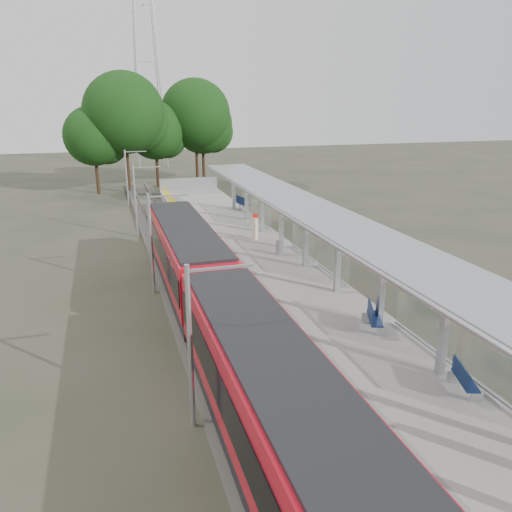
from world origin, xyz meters
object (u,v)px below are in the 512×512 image
(bench_near, at_px, (463,378))
(bench_far, at_px, (242,203))
(train, at_px, (215,303))
(litter_bin, at_px, (279,247))
(info_pillar_far, at_px, (255,228))
(bench_mid, at_px, (373,317))

(bench_near, distance_m, bench_far, 28.58)
(train, bearing_deg, litter_bin, 56.04)
(train, xyz_separation_m, info_pillar_far, (5.44, 12.35, -0.30))
(train, distance_m, bench_far, 22.68)
(bench_mid, height_order, bench_far, bench_far)
(bench_mid, bearing_deg, info_pillar_far, 114.68)
(train, distance_m, bench_mid, 6.41)
(bench_far, distance_m, info_pillar_far, 9.33)
(bench_near, distance_m, litter_bin, 15.73)
(train, relative_size, bench_mid, 16.87)
(litter_bin, bearing_deg, bench_mid, -89.04)
(train, bearing_deg, bench_mid, -19.59)
(train, relative_size, bench_near, 18.43)
(train, height_order, litter_bin, train)
(bench_near, xyz_separation_m, bench_far, (0.63, 28.57, 0.10))
(bench_near, bearing_deg, litter_bin, 111.11)
(bench_near, height_order, litter_bin, bench_near)
(bench_far, height_order, litter_bin, bench_far)
(train, relative_size, litter_bin, 31.34)
(bench_near, xyz_separation_m, info_pillar_far, (-1.02, 19.39, 0.24))
(train, distance_m, bench_near, 9.57)
(train, height_order, bench_near, train)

